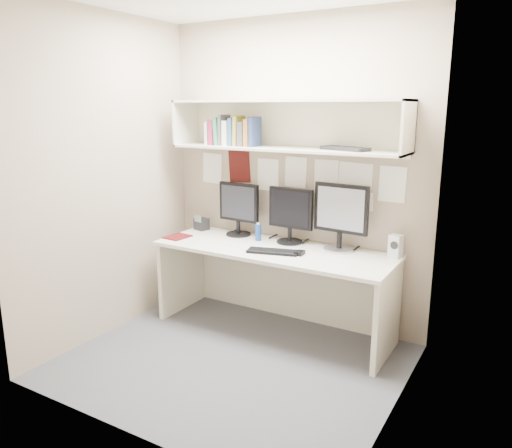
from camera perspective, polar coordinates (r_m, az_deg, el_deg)
The scene contains 19 objects.
floor at distance 3.88m, azimuth -2.75°, elevation -15.50°, with size 2.40×2.00×0.01m, color #47474C.
wall_back at distance 4.31m, azimuth 4.36°, elevation 5.69°, with size 2.40×0.02×2.60m, color gray.
wall_front at distance 2.68m, azimuth -14.78°, elevation 0.64°, with size 2.40×0.02×2.60m, color gray.
wall_left at distance 4.22m, azimuth -16.80°, elevation 5.00°, with size 0.02×2.00×2.60m, color gray.
wall_right at distance 2.97m, azimuth 16.75°, elevation 1.72°, with size 0.02×2.00×2.60m, color gray.
desk at distance 4.23m, azimuth 2.03°, elevation -7.48°, with size 2.00×0.70×0.73m.
overhead_hutch at distance 4.15m, azimuth 3.59°, elevation 11.24°, with size 2.00×0.38×0.40m.
pinned_papers at distance 4.31m, azimuth 4.31°, elevation 5.02°, with size 1.92×0.01×0.48m, color white, non-canonical shape.
monitor_left at distance 4.48m, azimuth -1.99°, elevation 1.96°, with size 0.41×0.22×0.47m.
monitor_center at distance 4.23m, azimuth 3.96°, elevation 1.25°, with size 0.41×0.22×0.47m.
monitor_right at distance 4.05m, azimuth 9.66°, elevation 0.99°, with size 0.46×0.25×0.54m.
keyboard at distance 3.98m, azimuth 1.95°, elevation -3.16°, with size 0.41×0.14×0.02m, color black.
mouse at distance 3.94m, azimuth 5.02°, elevation -3.32°, with size 0.06×0.10×0.03m, color black.
speaker at distance 3.99m, azimuth 15.67°, elevation -2.45°, with size 0.10×0.11×0.18m.
blue_bottle at distance 4.32m, azimuth 0.24°, elevation -0.94°, with size 0.05×0.05×0.16m.
maroon_notebook at distance 4.49m, azimuth -8.96°, elevation -1.45°, with size 0.18×0.22×0.01m, color #510D0E.
desk_phone at distance 4.73m, azimuth -6.26°, elevation 0.03°, with size 0.14×0.13×0.15m.
book_stack at distance 4.32m, azimuth -2.66°, elevation 10.44°, with size 0.48×0.16×0.26m.
hutch_tray at distance 3.91m, azimuth 10.15°, elevation 8.49°, with size 0.39×0.15×0.03m, color black.
Camera 1 is at (1.87, -2.84, 1.87)m, focal length 35.00 mm.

